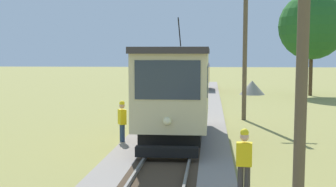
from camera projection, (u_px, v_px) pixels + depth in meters
name	position (u px, v px, depth m)	size (l,w,h in m)	color
red_tram	(177.00, 89.00, 18.76)	(2.60, 8.54, 4.79)	beige
freight_car	(197.00, 75.00, 44.89)	(2.40, 5.20, 2.31)	maroon
utility_pole_near_tram	(303.00, 26.00, 9.13)	(1.40, 0.55, 8.09)	brown
utility_pole_mid	(245.00, 42.00, 24.86)	(1.40, 0.64, 8.29)	brown
gravel_pile	(252.00, 88.00, 41.13)	(2.24, 2.24, 1.24)	gray
track_worker	(244.00, 161.00, 11.38)	(0.40, 0.28, 1.78)	#38332D
second_worker	(122.00, 121.00, 18.11)	(0.39, 0.45, 1.78)	navy
tree_right_near	(312.00, 26.00, 39.61)	(5.68, 5.68, 8.78)	#4C3823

